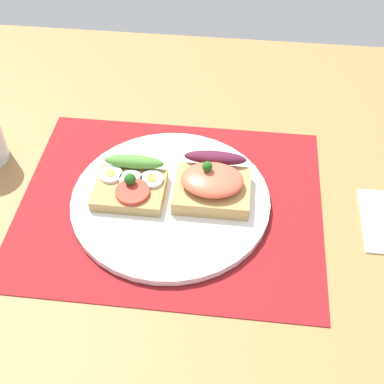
% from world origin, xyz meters
% --- Properties ---
extents(ground_plane, '(1.20, 0.90, 0.03)m').
position_xyz_m(ground_plane, '(0.00, 0.00, -0.02)').
color(ground_plane, '#9F7341').
extents(placemat, '(0.42, 0.34, 0.00)m').
position_xyz_m(placemat, '(0.00, 0.00, 0.00)').
color(placemat, maroon).
rests_on(placemat, ground_plane).
extents(plate, '(0.28, 0.28, 0.01)m').
position_xyz_m(plate, '(0.00, 0.00, 0.01)').
color(plate, white).
rests_on(plate, placemat).
extents(sandwich_egg_tomato, '(0.10, 0.09, 0.04)m').
position_xyz_m(sandwich_egg_tomato, '(-0.06, 0.01, 0.03)').
color(sandwich_egg_tomato, tan).
rests_on(sandwich_egg_tomato, plate).
extents(sandwich_salmon, '(0.10, 0.10, 0.06)m').
position_xyz_m(sandwich_salmon, '(0.06, 0.01, 0.03)').
color(sandwich_salmon, tan).
rests_on(sandwich_salmon, plate).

